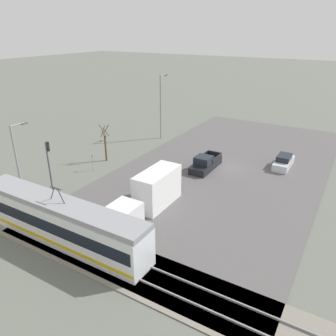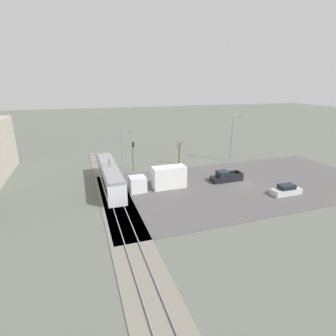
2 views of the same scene
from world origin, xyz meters
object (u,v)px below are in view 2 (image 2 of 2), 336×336
at_px(sedan_car_0, 286,190).
at_px(box_truck, 162,179).
at_px(traffic_light_pole, 133,152).
at_px(no_parking_sign, 165,160).
at_px(street_lamp_mid_block, 123,146).
at_px(pickup_truck, 226,177).
at_px(street_tree, 179,154).
at_px(street_lamp_near_crossing, 233,136).
at_px(light_rail_tram, 110,176).

bearing_deg(sedan_car_0, box_truck, -116.21).
bearing_deg(traffic_light_pole, no_parking_sign, -85.04).
bearing_deg(sedan_car_0, no_parking_sign, -146.96).
distance_m(street_lamp_mid_block, no_parking_sign, 8.62).
distance_m(pickup_truck, street_tree, 12.74).
bearing_deg(no_parking_sign, street_lamp_near_crossing, -91.36).
height_order(box_truck, traffic_light_pole, traffic_light_pole).
bearing_deg(no_parking_sign, light_rail_tram, 122.85).
distance_m(box_truck, street_tree, 13.88).
bearing_deg(street_lamp_mid_block, street_lamp_near_crossing, -96.79).
relative_size(traffic_light_pole, street_lamp_near_crossing, 0.58).
distance_m(sedan_car_0, street_tree, 22.01).
xyz_separation_m(light_rail_tram, street_tree, (8.27, -14.92, 0.40)).
distance_m(box_truck, sedan_car_0, 18.65).
height_order(box_truck, street_tree, street_tree).
relative_size(street_tree, no_parking_sign, 2.30).
relative_size(street_tree, street_lamp_mid_block, 0.66).
bearing_deg(street_tree, box_truck, 147.44).
distance_m(sedan_car_0, no_parking_sign, 22.90).
bearing_deg(box_truck, street_tree, -32.56).
height_order(light_rail_tram, traffic_light_pole, traffic_light_pole).
distance_m(pickup_truck, street_lamp_mid_block, 20.44).
relative_size(sedan_car_0, street_tree, 0.96).
bearing_deg(traffic_light_pole, pickup_truck, -128.63).
bearing_deg(pickup_truck, sedan_car_0, -145.04).
height_order(pickup_truck, street_tree, street_tree).
bearing_deg(street_lamp_near_crossing, no_parking_sign, 88.64).
distance_m(box_truck, street_lamp_near_crossing, 22.12).
bearing_deg(street_lamp_mid_block, no_parking_sign, -106.75).
bearing_deg(box_truck, pickup_truck, -92.00).
bearing_deg(light_rail_tram, no_parking_sign, -57.15).
relative_size(box_truck, street_lamp_near_crossing, 0.94).
xyz_separation_m(street_tree, street_lamp_mid_block, (1.61, 11.01, 2.02)).
height_order(pickup_truck, sedan_car_0, pickup_truck).
bearing_deg(street_lamp_mid_block, pickup_truck, -132.82).
xyz_separation_m(box_truck, street_lamp_near_crossing, (10.61, -19.06, 3.70)).
bearing_deg(street_lamp_mid_block, traffic_light_pole, -156.34).
distance_m(light_rail_tram, traffic_light_pole, 8.88).
height_order(box_truck, street_lamp_mid_block, street_lamp_mid_block).
distance_m(street_lamp_near_crossing, no_parking_sign, 15.38).
distance_m(traffic_light_pole, no_parking_sign, 6.91).
xyz_separation_m(pickup_truck, no_parking_sign, (11.36, 7.01, 0.51)).
bearing_deg(sedan_car_0, traffic_light_pole, -134.46).
bearing_deg(light_rail_tram, pickup_truck, -101.52).
height_order(traffic_light_pole, street_lamp_mid_block, street_lamp_mid_block).
height_order(box_truck, sedan_car_0, box_truck).
bearing_deg(no_parking_sign, street_tree, -77.32).
bearing_deg(street_lamp_mid_block, light_rail_tram, 158.39).
bearing_deg(street_lamp_near_crossing, box_truck, 119.11).
bearing_deg(traffic_light_pole, box_truck, -167.69).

